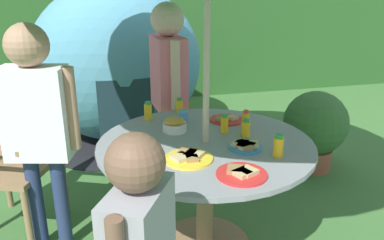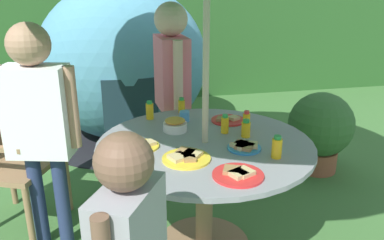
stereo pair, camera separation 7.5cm
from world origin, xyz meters
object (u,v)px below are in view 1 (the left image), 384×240
at_px(plate_mid_left, 189,157).
at_px(juice_bottle_spot_a, 148,111).
at_px(juice_bottle_center_front, 278,146).
at_px(dome_tent, 117,63).
at_px(plate_mid_right, 242,173).
at_px(juice_bottle_back_edge, 179,106).
at_px(juice_bottle_center_back, 246,121).
at_px(cup_far, 134,165).
at_px(snack_bowl, 175,125).
at_px(child_in_white_shirt, 36,114).
at_px(juice_bottle_far_right, 225,124).
at_px(plate_near_left, 227,119).
at_px(plate_near_right, 143,146).
at_px(plate_front_edge, 245,146).
at_px(potted_plant, 315,127).
at_px(garden_table, 205,169).
at_px(child_in_pink_shirt, 168,74).
at_px(juice_bottle_far_left, 246,128).
at_px(cup_near, 183,116).

height_order(plate_mid_left, juice_bottle_spot_a, juice_bottle_spot_a).
bearing_deg(juice_bottle_center_front, dome_tent, 106.26).
height_order(plate_mid_right, juice_bottle_back_edge, juice_bottle_back_edge).
bearing_deg(plate_mid_left, juice_bottle_center_back, 35.99).
bearing_deg(juice_bottle_spot_a, cup_far, -103.18).
bearing_deg(snack_bowl, child_in_white_shirt, 178.16).
bearing_deg(juice_bottle_center_front, juice_bottle_far_right, 112.08).
relative_size(plate_near_left, juice_bottle_spot_a, 1.79).
xyz_separation_m(plate_near_left, juice_bottle_back_edge, (-0.26, 0.24, 0.04)).
bearing_deg(cup_far, plate_near_right, 74.72).
distance_m(plate_front_edge, plate_near_left, 0.45).
height_order(potted_plant, cup_far, cup_far).
xyz_separation_m(plate_mid_right, juice_bottle_back_edge, (-0.08, 0.98, 0.04)).
xyz_separation_m(plate_mid_left, cup_far, (-0.28, -0.07, 0.02)).
height_order(garden_table, potted_plant, garden_table).
height_order(dome_tent, juice_bottle_center_front, dome_tent).
xyz_separation_m(child_in_pink_shirt, juice_bottle_spot_a, (-0.21, -0.39, -0.15)).
bearing_deg(garden_table, plate_near_right, 179.76).
bearing_deg(plate_near_right, snack_bowl, 42.75).
bearing_deg(plate_mid_left, child_in_pink_shirt, 84.53).
distance_m(plate_front_edge, cup_far, 0.63).
height_order(plate_near_right, juice_bottle_back_edge, juice_bottle_back_edge).
bearing_deg(dome_tent, plate_mid_left, -85.81).
relative_size(child_in_white_shirt, plate_mid_right, 5.64).
relative_size(snack_bowl, plate_front_edge, 0.80).
distance_m(plate_near_left, juice_bottle_far_left, 0.28).
distance_m(juice_bottle_far_left, juice_bottle_spot_a, 0.67).
xyz_separation_m(potted_plant, plate_near_left, (-0.99, -0.52, 0.33)).
xyz_separation_m(potted_plant, child_in_white_shirt, (-2.13, -0.59, 0.49)).
xyz_separation_m(potted_plant, plate_mid_left, (-1.37, -1.03, 0.33)).
bearing_deg(juice_bottle_far_left, juice_bottle_center_back, 69.29).
bearing_deg(cup_near, juice_bottle_far_right, -52.46).
bearing_deg(juice_bottle_back_edge, garden_table, -86.60).
xyz_separation_m(child_in_pink_shirt, juice_bottle_back_edge, (0.02, -0.31, -0.16)).
xyz_separation_m(dome_tent, snack_bowl, (0.22, -1.80, -0.03)).
xyz_separation_m(snack_bowl, juice_bottle_spot_a, (-0.13, 0.25, 0.02)).
distance_m(juice_bottle_back_edge, juice_bottle_spot_a, 0.24).
relative_size(garden_table, cup_far, 16.48).
xyz_separation_m(plate_mid_right, cup_far, (-0.48, 0.16, 0.03)).
height_order(potted_plant, child_in_pink_shirt, child_in_pink_shirt).
height_order(plate_mid_right, juice_bottle_center_back, juice_bottle_center_back).
height_order(juice_bottle_far_left, cup_far, juice_bottle_far_left).
distance_m(juice_bottle_center_front, cup_far, 0.74).
relative_size(plate_front_edge, cup_near, 2.75).
distance_m(garden_table, juice_bottle_center_back, 0.38).
distance_m(child_in_white_shirt, juice_bottle_far_left, 1.18).
distance_m(snack_bowl, cup_near, 0.19).
bearing_deg(plate_mid_right, cup_far, 161.92).
distance_m(potted_plant, cup_near, 1.39).
relative_size(juice_bottle_center_back, juice_bottle_spot_a, 1.06).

